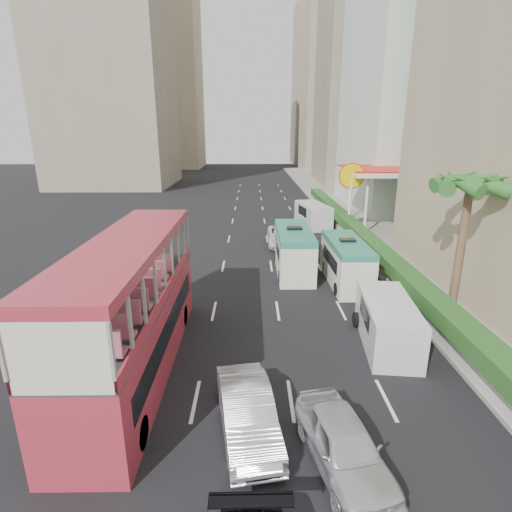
{
  "coord_description": "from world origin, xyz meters",
  "views": [
    {
      "loc": [
        -1.7,
        -13.28,
        8.61
      ],
      "look_at": [
        -1.5,
        4.0,
        3.2
      ],
      "focal_mm": 28.0,
      "sensor_mm": 36.0,
      "label": 1
    }
  ],
  "objects_px": {
    "panel_van_near": "(387,323)",
    "panel_van_far": "(313,215)",
    "shell_station": "(379,198)",
    "double_decker_bus": "(133,307)",
    "car_silver_lane_a": "(248,432)",
    "van_asset": "(283,245)",
    "minibus_near": "(294,251)",
    "minibus_far": "(346,262)",
    "palm_tree": "(460,252)",
    "car_silver_lane_b": "(342,465)"
  },
  "relations": [
    {
      "from": "palm_tree",
      "to": "minibus_far",
      "type": "bearing_deg",
      "value": 129.18
    },
    {
      "from": "double_decker_bus",
      "to": "palm_tree",
      "type": "xyz_separation_m",
      "value": [
        13.8,
        4.0,
        0.85
      ]
    },
    {
      "from": "double_decker_bus",
      "to": "panel_van_near",
      "type": "height_order",
      "value": "double_decker_bus"
    },
    {
      "from": "double_decker_bus",
      "to": "car_silver_lane_a",
      "type": "bearing_deg",
      "value": -39.55
    },
    {
      "from": "car_silver_lane_a",
      "to": "minibus_near",
      "type": "bearing_deg",
      "value": 69.56
    },
    {
      "from": "palm_tree",
      "to": "shell_station",
      "type": "height_order",
      "value": "palm_tree"
    },
    {
      "from": "panel_van_near",
      "to": "panel_van_far",
      "type": "distance_m",
      "value": 22.02
    },
    {
      "from": "minibus_near",
      "to": "panel_van_near",
      "type": "distance_m",
      "value": 9.68
    },
    {
      "from": "car_silver_lane_b",
      "to": "minibus_far",
      "type": "bearing_deg",
      "value": 65.13
    },
    {
      "from": "van_asset",
      "to": "shell_station",
      "type": "relative_size",
      "value": 0.65
    },
    {
      "from": "car_silver_lane_b",
      "to": "minibus_near",
      "type": "xyz_separation_m",
      "value": [
        0.25,
        15.66,
        1.39
      ]
    },
    {
      "from": "minibus_near",
      "to": "panel_van_near",
      "type": "relative_size",
      "value": 1.3
    },
    {
      "from": "double_decker_bus",
      "to": "car_silver_lane_b",
      "type": "bearing_deg",
      "value": -35.14
    },
    {
      "from": "panel_van_near",
      "to": "shell_station",
      "type": "xyz_separation_m",
      "value": [
        6.03,
        21.26,
        1.79
      ]
    },
    {
      "from": "minibus_far",
      "to": "panel_van_near",
      "type": "distance_m",
      "value": 7.13
    },
    {
      "from": "van_asset",
      "to": "palm_tree",
      "type": "bearing_deg",
      "value": -61.47
    },
    {
      "from": "van_asset",
      "to": "minibus_near",
      "type": "xyz_separation_m",
      "value": [
        0.15,
        -6.28,
        1.39
      ]
    },
    {
      "from": "panel_van_far",
      "to": "minibus_near",
      "type": "bearing_deg",
      "value": -113.82
    },
    {
      "from": "minibus_near",
      "to": "shell_station",
      "type": "xyz_separation_m",
      "value": [
        9.04,
        12.07,
        1.36
      ]
    },
    {
      "from": "car_silver_lane_b",
      "to": "shell_station",
      "type": "distance_m",
      "value": 29.37
    },
    {
      "from": "van_asset",
      "to": "minibus_far",
      "type": "relative_size",
      "value": 0.9
    },
    {
      "from": "minibus_near",
      "to": "palm_tree",
      "type": "height_order",
      "value": "palm_tree"
    },
    {
      "from": "car_silver_lane_b",
      "to": "minibus_far",
      "type": "relative_size",
      "value": 0.71
    },
    {
      "from": "minibus_near",
      "to": "palm_tree",
      "type": "bearing_deg",
      "value": -45.18
    },
    {
      "from": "car_silver_lane_a",
      "to": "minibus_far",
      "type": "bearing_deg",
      "value": 55.82
    },
    {
      "from": "car_silver_lane_b",
      "to": "palm_tree",
      "type": "height_order",
      "value": "palm_tree"
    },
    {
      "from": "car_silver_lane_a",
      "to": "minibus_far",
      "type": "distance_m",
      "value": 13.61
    },
    {
      "from": "car_silver_lane_a",
      "to": "car_silver_lane_b",
      "type": "xyz_separation_m",
      "value": [
        2.56,
        -1.29,
        0.0
      ]
    },
    {
      "from": "car_silver_lane_a",
      "to": "palm_tree",
      "type": "distance_m",
      "value": 12.64
    },
    {
      "from": "shell_station",
      "to": "panel_van_near",
      "type": "bearing_deg",
      "value": -105.82
    },
    {
      "from": "van_asset",
      "to": "palm_tree",
      "type": "xyz_separation_m",
      "value": [
        6.98,
        -13.21,
        3.38
      ]
    },
    {
      "from": "minibus_far",
      "to": "panel_van_near",
      "type": "relative_size",
      "value": 1.2
    },
    {
      "from": "van_asset",
      "to": "minibus_far",
      "type": "distance_m",
      "value": 8.97
    },
    {
      "from": "car_silver_lane_a",
      "to": "van_asset",
      "type": "xyz_separation_m",
      "value": [
        2.66,
        20.64,
        0.0
      ]
    },
    {
      "from": "car_silver_lane_a",
      "to": "minibus_far",
      "type": "xyz_separation_m",
      "value": [
        5.68,
        12.3,
        1.28
      ]
    },
    {
      "from": "car_silver_lane_b",
      "to": "shell_station",
      "type": "relative_size",
      "value": 0.51
    },
    {
      "from": "car_silver_lane_b",
      "to": "minibus_near",
      "type": "bearing_deg",
      "value": 77.16
    },
    {
      "from": "car_silver_lane_b",
      "to": "van_asset",
      "type": "height_order",
      "value": "van_asset"
    },
    {
      "from": "car_silver_lane_a",
      "to": "double_decker_bus",
      "type": "bearing_deg",
      "value": 131.05
    },
    {
      "from": "shell_station",
      "to": "double_decker_bus",
      "type": "bearing_deg",
      "value": -124.82
    },
    {
      "from": "double_decker_bus",
      "to": "shell_station",
      "type": "xyz_separation_m",
      "value": [
        16.0,
        23.0,
        0.22
      ]
    },
    {
      "from": "minibus_far",
      "to": "shell_station",
      "type": "relative_size",
      "value": 0.72
    },
    {
      "from": "shell_station",
      "to": "minibus_far",
      "type": "bearing_deg",
      "value": -113.55
    },
    {
      "from": "minibus_far",
      "to": "panel_van_near",
      "type": "bearing_deg",
      "value": -89.6
    },
    {
      "from": "panel_van_far",
      "to": "shell_station",
      "type": "height_order",
      "value": "shell_station"
    },
    {
      "from": "van_asset",
      "to": "minibus_far",
      "type": "bearing_deg",
      "value": -69.44
    },
    {
      "from": "van_asset",
      "to": "shell_station",
      "type": "bearing_deg",
      "value": 32.91
    },
    {
      "from": "palm_tree",
      "to": "shell_station",
      "type": "bearing_deg",
      "value": 83.4
    },
    {
      "from": "palm_tree",
      "to": "car_silver_lane_b",
      "type": "bearing_deg",
      "value": -129.07
    },
    {
      "from": "double_decker_bus",
      "to": "panel_van_near",
      "type": "bearing_deg",
      "value": 9.88
    }
  ]
}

